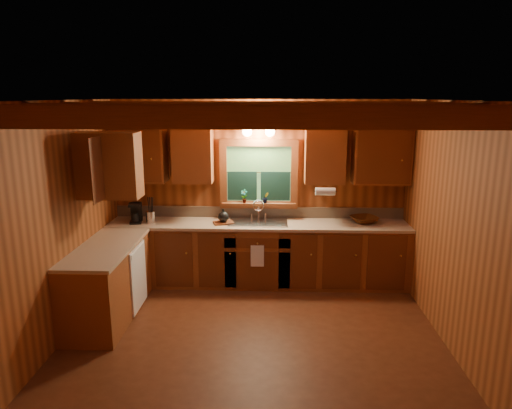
{
  "coord_description": "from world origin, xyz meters",
  "views": [
    {
      "loc": [
        0.21,
        -4.71,
        2.64
      ],
      "look_at": [
        0.0,
        0.8,
        1.35
      ],
      "focal_mm": 32.55,
      "sensor_mm": 36.0,
      "label": 1
    }
  ],
  "objects_px": {
    "wicker_basket": "(364,220)",
    "coffee_maker": "(136,213)",
    "cutting_board": "(223,223)",
    "sink": "(258,226)"
  },
  "relations": [
    {
      "from": "sink",
      "to": "coffee_maker",
      "type": "distance_m",
      "value": 1.73
    },
    {
      "from": "wicker_basket",
      "to": "sink",
      "type": "bearing_deg",
      "value": -178.13
    },
    {
      "from": "sink",
      "to": "cutting_board",
      "type": "distance_m",
      "value": 0.49
    },
    {
      "from": "coffee_maker",
      "to": "cutting_board",
      "type": "bearing_deg",
      "value": -12.13
    },
    {
      "from": "sink",
      "to": "wicker_basket",
      "type": "height_order",
      "value": "sink"
    },
    {
      "from": "coffee_maker",
      "to": "sink",
      "type": "bearing_deg",
      "value": -9.42
    },
    {
      "from": "wicker_basket",
      "to": "coffee_maker",
      "type": "bearing_deg",
      "value": -178.12
    },
    {
      "from": "sink",
      "to": "coffee_maker",
      "type": "xyz_separation_m",
      "value": [
        -1.72,
        -0.06,
        0.18
      ]
    },
    {
      "from": "cutting_board",
      "to": "wicker_basket",
      "type": "distance_m",
      "value": 1.98
    },
    {
      "from": "sink",
      "to": "coffee_maker",
      "type": "height_order",
      "value": "sink"
    }
  ]
}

